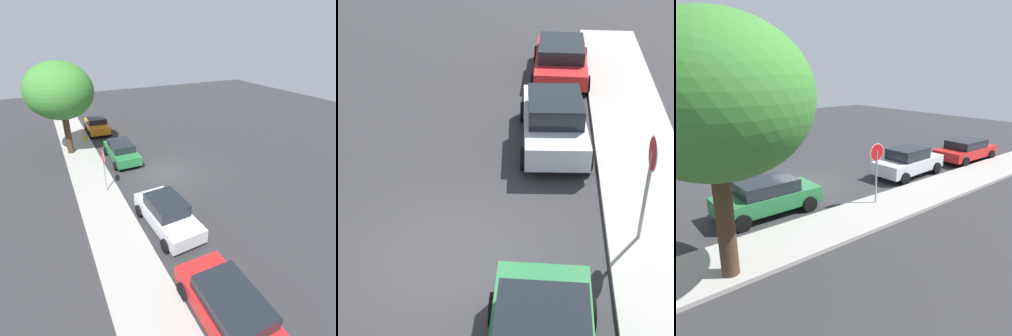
% 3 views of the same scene
% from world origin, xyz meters
% --- Properties ---
extents(ground_plane, '(60.00, 60.00, 0.00)m').
position_xyz_m(ground_plane, '(0.00, 0.00, 0.00)').
color(ground_plane, '#2D2D30').
extents(sidewalk_curb, '(32.00, 2.48, 0.14)m').
position_xyz_m(sidewalk_curb, '(0.00, 4.86, 0.07)').
color(sidewalk_curb, '#9E9B93').
rests_on(sidewalk_curb, ground_plane).
extents(stop_sign, '(0.75, 0.08, 2.72)m').
position_xyz_m(stop_sign, '(-0.85, 4.31, 1.86)').
color(stop_sign, gray).
rests_on(stop_sign, ground_plane).
extents(parked_car_silver, '(4.33, 2.17, 1.55)m').
position_xyz_m(parked_car_silver, '(-5.23, 2.37, 0.78)').
color(parked_car_silver, silver).
rests_on(parked_car_silver, ground_plane).
extents(parked_car_red, '(4.42, 2.15, 1.36)m').
position_xyz_m(parked_car_red, '(-10.56, 2.62, 0.72)').
color(parked_car_red, red).
rests_on(parked_car_red, ground_plane).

